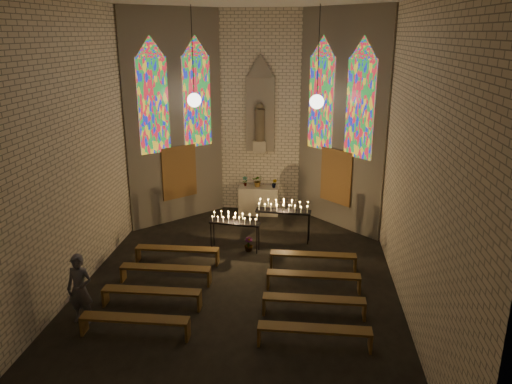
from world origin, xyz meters
TOP-DOWN VIEW (x-y plane):
  - floor at (0.00, 0.00)m, footprint 12.00×12.00m
  - room at (-0.00, 3.37)m, footprint 8.22×12.43m
  - altar at (0.00, 5.45)m, footprint 1.40×0.60m
  - flower_vase_left at (-0.50, 5.54)m, footprint 0.21×0.17m
  - flower_vase_center at (-0.04, 5.52)m, footprint 0.39×0.34m
  - flower_vase_right at (0.55, 5.43)m, footprint 0.22×0.20m
  - aisle_flower_pot at (0.01, 2.22)m, footprint 0.29×0.29m
  - votive_stand_left at (-0.41, 2.28)m, footprint 1.53×0.54m
  - votive_stand_right at (0.98, 3.12)m, footprint 1.72×0.54m
  - pew_left_0 at (-1.90, 1.25)m, footprint 2.34×0.34m
  - pew_right_0 at (1.90, 1.25)m, footprint 2.34×0.34m
  - pew_left_1 at (-1.90, 0.05)m, footprint 2.34×0.34m
  - pew_right_1 at (1.90, 0.05)m, footprint 2.34×0.34m
  - pew_left_2 at (-1.90, -1.15)m, footprint 2.34×0.34m
  - pew_right_2 at (1.90, -1.15)m, footprint 2.34×0.34m
  - pew_left_3 at (-1.90, -2.35)m, footprint 2.34×0.34m
  - pew_right_3 at (1.90, -2.35)m, footprint 2.34×0.34m
  - visitor at (-3.26, -1.93)m, footprint 0.63×0.44m

SIDE VIEW (x-z plane):
  - floor at x=0.00m, z-range 0.00..0.00m
  - aisle_flower_pot at x=0.01m, z-range 0.00..0.44m
  - pew_left_0 at x=-1.90m, z-range 0.14..0.59m
  - pew_right_0 at x=1.90m, z-range 0.14..0.59m
  - pew_left_1 at x=-1.90m, z-range 0.14..0.59m
  - pew_right_1 at x=1.90m, z-range 0.14..0.59m
  - pew_left_2 at x=-1.90m, z-range 0.14..0.59m
  - pew_right_2 at x=1.90m, z-range 0.14..0.59m
  - pew_left_3 at x=-1.90m, z-range 0.14..0.59m
  - pew_right_3 at x=1.90m, z-range 0.14..0.59m
  - altar at x=0.00m, z-range 0.00..1.00m
  - visitor at x=-3.26m, z-range 0.00..1.63m
  - votive_stand_left at x=-0.41m, z-range 0.39..1.49m
  - votive_stand_right at x=0.98m, z-range 0.45..1.69m
  - flower_vase_right at x=0.55m, z-range 1.00..1.33m
  - flower_vase_left at x=-0.50m, z-range 1.00..1.36m
  - flower_vase_center at x=-0.04m, z-range 1.00..1.42m
  - room at x=0.00m, z-range 0.21..7.22m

